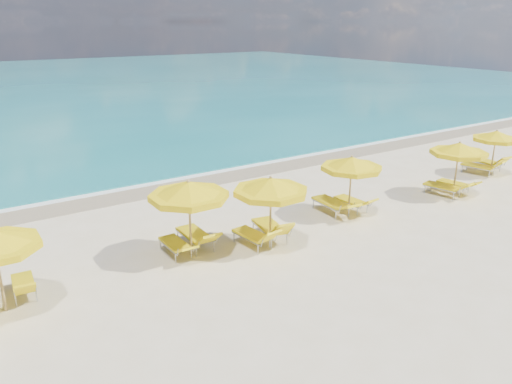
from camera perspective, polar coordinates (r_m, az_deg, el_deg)
ground_plane at (r=16.33m, az=2.94°, el=-5.41°), size 120.00×120.00×0.00m
ocean at (r=60.92m, az=-25.60°, el=10.76°), size 120.00×80.00×0.30m
wet_sand_band at (r=22.30m, az=-8.46°, el=1.16°), size 120.00×2.60×0.01m
foam_line at (r=23.00m, az=-9.33°, el=1.66°), size 120.00×1.20×0.03m
whitecap_near at (r=29.80m, az=-27.23°, el=3.76°), size 14.00×0.36×0.05m
whitecap_far at (r=40.26m, az=-8.48°, el=9.09°), size 18.00×0.30×0.05m
umbrella_2 at (r=14.59m, az=-7.71°, el=0.07°), size 3.10×3.10×2.40m
umbrella_3 at (r=15.04m, az=1.69°, el=0.60°), size 3.04×3.04×2.34m
umbrella_4 at (r=18.13m, az=10.87°, el=3.14°), size 2.58×2.58×2.22m
umbrella_5 at (r=21.39m, az=22.19°, el=4.53°), size 2.55×2.55×2.25m
umbrella_6 at (r=25.23m, az=25.76°, el=5.75°), size 2.47×2.47×2.09m
lounger_1_right at (r=14.39m, az=-24.97°, el=-9.96°), size 0.66×1.59×0.76m
lounger_2_left at (r=15.39m, az=-9.13°, el=-6.38°), size 0.58×1.76×0.66m
lounger_2_right at (r=15.77m, az=-6.87°, el=-5.46°), size 0.71×2.01×0.88m
lounger_3_left at (r=15.73m, az=-0.32°, el=-5.46°), size 0.78×1.82×0.85m
lounger_3_right at (r=16.23m, az=1.64°, el=-4.57°), size 1.02×2.04×0.96m
lounger_4_left at (r=18.58m, az=8.64°, el=-1.72°), size 0.78×2.12×0.74m
lounger_4_right at (r=19.03m, az=10.90°, el=-1.44°), size 0.64×1.78×0.74m
lounger_5_left at (r=21.65m, az=20.59°, el=0.21°), size 0.98×1.95×0.76m
lounger_5_right at (r=22.35m, az=21.70°, el=0.58°), size 0.82×1.77×0.64m
lounger_6_left at (r=25.31m, az=24.12°, el=2.38°), size 0.99×1.95×0.86m
lounger_6_right at (r=26.22m, az=24.71°, el=2.86°), size 0.86×2.01×0.91m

